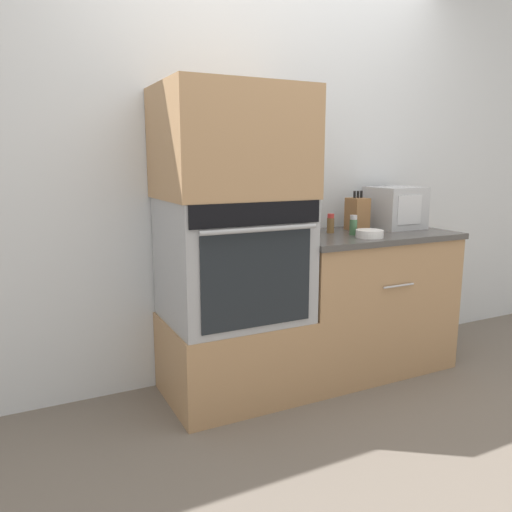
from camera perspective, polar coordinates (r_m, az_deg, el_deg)
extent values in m
plane|color=#6B6056|center=(2.91, 7.12, -16.19)|extent=(12.00, 12.00, 0.00)
cube|color=silver|center=(3.13, 1.21, 9.60)|extent=(8.00, 0.05, 2.50)
cube|color=#A87F56|center=(2.89, -2.54, -11.36)|extent=(0.76, 0.60, 0.46)
cube|color=#9EA0A5|center=(2.72, -2.64, -0.37)|extent=(0.73, 0.59, 0.67)
cube|color=black|center=(2.41, 0.19, 4.82)|extent=(0.70, 0.01, 0.11)
cube|color=#33E54C|center=(2.41, 0.22, 4.82)|extent=(0.09, 0.00, 0.03)
cube|color=black|center=(2.47, 0.18, -2.64)|extent=(0.60, 0.01, 0.49)
cylinder|color=#9EA0A5|center=(2.40, 0.52, 3.05)|extent=(0.62, 0.02, 0.02)
cube|color=#A87F56|center=(2.67, -2.76, 12.76)|extent=(0.76, 0.60, 0.57)
cube|color=#A87F56|center=(3.27, 12.16, -5.28)|extent=(1.06, 0.60, 0.84)
cube|color=#474442|center=(3.18, 12.47, 2.34)|extent=(1.08, 0.63, 0.03)
cylinder|color=#B7B7BC|center=(3.00, 16.01, -3.29)|extent=(0.22, 0.01, 0.01)
cube|color=#B2B5BA|center=(3.43, 15.58, 5.35)|extent=(0.31, 0.31, 0.27)
cube|color=silver|center=(3.30, 17.15, 5.07)|extent=(0.19, 0.01, 0.18)
cube|color=olive|center=(3.26, 11.49, 4.72)|extent=(0.11, 0.13, 0.21)
cylinder|color=black|center=(3.24, 11.20, 6.91)|extent=(0.02, 0.02, 0.04)
cylinder|color=black|center=(3.25, 11.58, 6.91)|extent=(0.02, 0.02, 0.04)
cylinder|color=black|center=(3.27, 11.95, 6.92)|extent=(0.02, 0.02, 0.04)
cylinder|color=white|center=(2.98, 12.85, 2.51)|extent=(0.16, 0.16, 0.04)
cylinder|color=#427047|center=(3.05, 11.06, 3.25)|extent=(0.05, 0.05, 0.09)
cylinder|color=#B7B7BC|center=(3.05, 11.10, 4.36)|extent=(0.04, 0.04, 0.03)
cylinder|color=brown|center=(3.11, 8.51, 3.47)|extent=(0.04, 0.04, 0.09)
cylinder|color=red|center=(3.10, 8.54, 4.56)|extent=(0.04, 0.04, 0.03)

